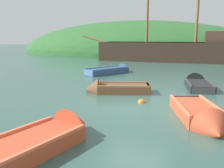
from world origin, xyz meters
The scene contains 9 objects.
ground_plane centered at (0.00, 0.00, 0.00)m, with size 120.00×120.00×0.00m, color #33564C.
shore_hill centered at (-8.20, 30.28, 0.00)m, with size 39.72×24.03×10.11m, color #2D602D.
sailing_ship centered at (-0.83, 17.97, 0.77)m, with size 18.03×4.59×13.05m.
rowboat_outer_left centered at (-1.07, -4.45, 0.12)m, with size 2.00×3.98×1.17m.
rowboat_portside centered at (2.43, -1.24, 0.13)m, with size 2.17×3.49×1.11m.
rowboat_far centered at (2.09, 4.50, 0.10)m, with size 1.69×3.29×1.07m.
rowboat_outer_right centered at (-3.79, 7.49, 0.14)m, with size 2.79×3.91×1.04m.
rowboat_center centered at (-1.52, 1.62, 0.13)m, with size 3.21×2.04×1.09m.
buoy_orange centered at (0.16, 0.30, 0.00)m, with size 0.29×0.29×0.29m, color orange.
Camera 1 is at (2.46, -9.02, 2.58)m, focal length 39.80 mm.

